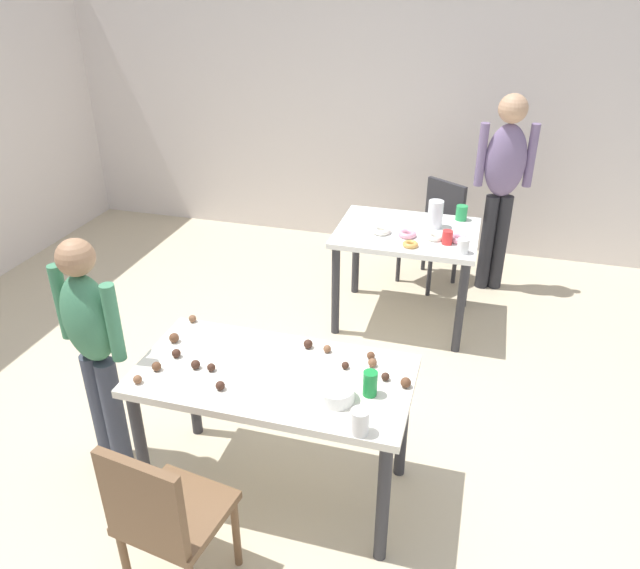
{
  "coord_description": "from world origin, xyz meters",
  "views": [
    {
      "loc": [
        0.91,
        -2.44,
        2.5
      ],
      "look_at": [
        0.09,
        0.44,
        0.9
      ],
      "focal_mm": 34.31,
      "sensor_mm": 36.0,
      "label": 1
    }
  ],
  "objects": [
    {
      "name": "ground_plane",
      "position": [
        0.0,
        0.0,
        0.0
      ],
      "size": [
        6.4,
        6.4,
        0.0
      ],
      "primitive_type": "plane",
      "color": "beige"
    },
    {
      "name": "wall_back",
      "position": [
        0.0,
        3.2,
        1.3
      ],
      "size": [
        6.4,
        0.1,
        2.6
      ],
      "primitive_type": "cube",
      "color": "silver",
      "rests_on": "ground_plane"
    },
    {
      "name": "dining_table_near",
      "position": [
        0.04,
        -0.21,
        0.65
      ],
      "size": [
        1.33,
        0.68,
        0.75
      ],
      "color": "silver",
      "rests_on": "ground_plane"
    },
    {
      "name": "dining_table_far",
      "position": [
        0.4,
        1.69,
        0.64
      ],
      "size": [
        1.02,
        0.78,
        0.75
      ],
      "color": "white",
      "rests_on": "ground_plane"
    },
    {
      "name": "chair_near_table",
      "position": [
        -0.18,
        -0.93,
        0.5
      ],
      "size": [
        0.45,
        0.45,
        0.87
      ],
      "color": "brown",
      "rests_on": "ground_plane"
    },
    {
      "name": "chair_far_table",
      "position": [
        0.54,
        2.43,
        0.5
      ],
      "size": [
        0.55,
        0.55,
        0.87
      ],
      "color": "#2D2D33",
      "rests_on": "ground_plane"
    },
    {
      "name": "person_girl_near",
      "position": [
        -0.9,
        -0.27,
        0.8
      ],
      "size": [
        0.45,
        0.28,
        1.35
      ],
      "color": "#383D4C",
      "rests_on": "ground_plane"
    },
    {
      "name": "person_adult_far",
      "position": [
        1.03,
        2.43,
        0.98
      ],
      "size": [
        0.45,
        0.26,
        1.62
      ],
      "color": "#28282D",
      "rests_on": "ground_plane"
    },
    {
      "name": "mixing_bowl",
      "position": [
        0.39,
        -0.33,
        0.78
      ],
      "size": [
        0.17,
        0.17,
        0.07
      ],
      "primitive_type": "cylinder",
      "color": "white",
      "rests_on": "dining_table_near"
    },
    {
      "name": "soda_can",
      "position": [
        0.52,
        -0.25,
        0.81
      ],
      "size": [
        0.07,
        0.07,
        0.12
      ],
      "primitive_type": "cylinder",
      "color": "#198438",
      "rests_on": "dining_table_near"
    },
    {
      "name": "fork_near",
      "position": [
        0.26,
        -0.17,
        0.75
      ],
      "size": [
        0.17,
        0.02,
        0.01
      ],
      "primitive_type": "cube",
      "color": "silver",
      "rests_on": "dining_table_near"
    },
    {
      "name": "cup_near_0",
      "position": [
        0.53,
        -0.51,
        0.81
      ],
      "size": [
        0.08,
        0.08,
        0.12
      ],
      "primitive_type": "cylinder",
      "color": "white",
      "rests_on": "dining_table_near"
    },
    {
      "name": "cake_ball_0",
      "position": [
        0.67,
        -0.15,
        0.77
      ],
      "size": [
        0.05,
        0.05,
        0.05
      ],
      "primitive_type": "sphere",
      "color": "brown",
      "rests_on": "dining_table_near"
    },
    {
      "name": "cake_ball_1",
      "position": [
        0.37,
        -0.09,
        0.77
      ],
      "size": [
        0.04,
        0.04,
        0.04
      ],
      "primitive_type": "sphere",
      "color": "#3D2319",
      "rests_on": "dining_table_near"
    },
    {
      "name": "cake_ball_2",
      "position": [
        -0.14,
        -0.4,
        0.77
      ],
      "size": [
        0.04,
        0.04,
        0.04
      ],
      "primitive_type": "sphere",
      "color": "#3D2319",
      "rests_on": "dining_table_near"
    },
    {
      "name": "cake_ball_3",
      "position": [
        -0.53,
        -0.1,
        0.78
      ],
      "size": [
        0.05,
        0.05,
        0.05
      ],
      "primitive_type": "sphere",
      "color": "brown",
      "rests_on": "dining_table_near"
    },
    {
      "name": "cake_ball_4",
      "position": [
        -0.53,
        -0.46,
        0.77
      ],
      "size": [
        0.04,
        0.04,
        0.04
      ],
      "primitive_type": "sphere",
      "color": "brown",
      "rests_on": "dining_table_near"
    },
    {
      "name": "cake_ball_5",
      "position": [
        -0.24,
        -0.28,
        0.77
      ],
      "size": [
        0.04,
        0.04,
        0.04
      ],
      "primitive_type": "sphere",
      "color": "#3D2319",
      "rests_on": "dining_table_near"
    },
    {
      "name": "cake_ball_6",
      "position": [
        0.49,
        -0.03,
        0.77
      ],
      "size": [
        0.04,
        0.04,
        0.04
      ],
      "primitive_type": "sphere",
      "color": "brown",
      "rests_on": "dining_table_near"
    },
    {
      "name": "cake_ball_7",
      "position": [
        -0.5,
        -0.35,
        0.77
      ],
      "size": [
        0.05,
        0.05,
        0.05
      ],
      "primitive_type": "sphere",
      "color": "brown",
      "rests_on": "dining_table_near"
    },
    {
      "name": "cake_ball_8",
      "position": [
        0.25,
        0.02,
        0.77
      ],
      "size": [
        0.04,
        0.04,
        0.04
      ],
      "primitive_type": "sphere",
      "color": "brown",
      "rests_on": "dining_table_near"
    },
    {
      "name": "cake_ball_9",
      "position": [
        -0.46,
        -0.22,
        0.77
      ],
      "size": [
        0.04,
        0.04,
        0.04
      ],
      "primitive_type": "sphere",
      "color": "#3D2319",
      "rests_on": "dining_table_near"
    },
    {
      "name": "cake_ball_10",
      "position": [
        0.47,
        0.03,
        0.77
      ],
      "size": [
        0.04,
        0.04,
        0.04
      ],
      "primitive_type": "sphere",
      "color": "brown",
      "rests_on": "dining_table_near"
    },
    {
      "name": "cake_ball_11",
      "position": [
        0.15,
        0.03,
        0.77
      ],
      "size": [
        0.05,
        0.05,
        0.05
      ],
      "primitive_type": "sphere",
      "color": "#3D2319",
      "rests_on": "dining_table_near"
    },
    {
      "name": "cake_ball_12",
      "position": [
        -0.33,
        -0.28,
        0.77
      ],
      "size": [
        0.05,
        0.05,
        0.05
      ],
      "primitive_type": "sphere",
      "color": "#3D2319",
      "rests_on": "dining_table_near"
    },
    {
      "name": "cake_ball_13",
      "position": [
        0.57,
        -0.12,
        0.77
      ],
      "size": [
        0.04,
        0.04,
        0.04
      ],
      "primitive_type": "sphere",
      "color": "#3D2319",
      "rests_on": "dining_table_near"
    },
    {
      "name": "cake_ball_14",
      "position": [
        -0.53,
        0.1,
        0.77
      ],
      "size": [
        0.04,
        0.04,
        0.04
      ],
      "primitive_type": "sphere",
      "color": "brown",
      "rests_on": "dining_table_near"
    },
    {
      "name": "pitcher_far",
      "position": [
        0.58,
        1.81,
        0.85
      ],
      "size": [
        0.11,
        0.11,
        0.2
      ],
      "primitive_type": "cylinder",
      "color": "white",
      "rests_on": "dining_table_far"
    },
    {
      "name": "cup_far_0",
      "position": [
        0.81,
        1.4,
        0.8
      ],
      "size": [
        0.08,
        0.08,
        0.1
      ],
      "primitive_type": "cylinder",
      "color": "white",
      "rests_on": "dining_table_far"
    },
    {
      "name": "cup_far_1",
      "position": [
        0.76,
        2.0,
        0.81
      ],
      "size": [
        0.08,
        0.08,
        0.11
      ],
      "primitive_type": "cylinder",
      "color": "green",
      "rests_on": "dining_table_far"
    },
    {
      "name": "cup_far_2",
      "position": [
        0.7,
        1.52,
        0.8
      ],
      "size": [
        0.07,
        0.07,
        0.1
      ],
      "primitive_type": "cylinder",
      "color": "red",
      "rests_on": "dining_table_far"
    },
    {
      "name": "donut_far_0",
      "position": [
        0.46,
        1.41,
        0.77
      ],
      "size": [
        0.11,
        0.11,
        0.03
      ],
      "primitive_type": "torus",
      "color": "gold",
      "rests_on": "dining_table_far"
    },
    {
      "name": "donut_far_1",
      "position": [
        0.77,
        1.59,
        0.77
      ],
      "size": [
        0.13,
        0.13,
        0.04
      ],
      "primitive_type": "torus",
      "color": "pink",
      "rests_on": "dining_table_far"
    },
    {
      "name": "donut_far_2",
      "position": [
        0.61,
        1.58,
        0.77
      ],
      "size": [
        0.12,
        0.12,
        0.04
      ],
      "primitive_type": "torus",
      "color": "white",
      "rests_on": "dining_table_far"
    },
    {
      "name": "donut_far_3",
      "position": [
        0.42,
        1.58,
        0.77
      ],
      "size": [
        0.13,
        0.13,
        0.04
      ],
      "primitive_type": "torus",
      "color": "pink",
      "rests_on": "dining_table_far"
    },
    {
      "name": "donut_far_4",
      "position": [
        0.23,
        1.59,
        0.77
      ],
      "size": [
        0.14,
        0.14,
        0.04
      ],
      "primitive_type": "torus",
      "color": "white",
      "rests_on": "dining_table_far"
    }
  ]
}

